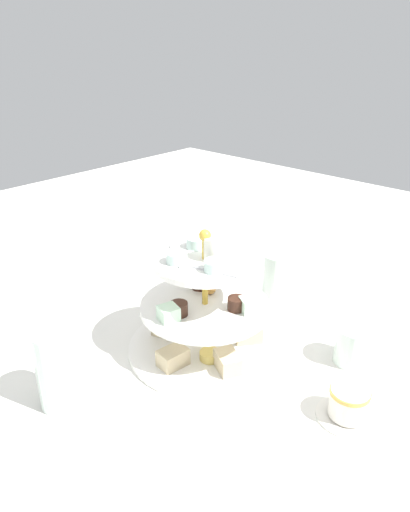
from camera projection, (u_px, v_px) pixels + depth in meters
The scene contains 8 objects.
ground_plane at pixel (205, 349), 0.86m from camera, with size 2.40×2.40×0.00m, color silver.
tiered_serving_stand at pixel (205, 315), 0.83m from camera, with size 0.27×0.27×0.23m.
water_glass_tall_right at pixel (59, 368), 0.71m from camera, with size 0.07×0.07×0.13m, color silver.
water_glass_short_left at pixel (354, 345), 0.82m from camera, with size 0.06×0.06×0.07m, color silver.
teacup_with_saucer at pixel (348, 404), 0.70m from camera, with size 0.09×0.09×0.05m.
butter_knife_left at pixel (113, 288), 1.07m from camera, with size 0.17×0.01×0.00m, color silver.
butter_knife_right at pixel (228, 496), 0.59m from camera, with size 0.17×0.01×0.00m, color silver.
water_glass_mid_back at pixel (277, 278), 1.00m from camera, with size 0.06×0.06×0.11m, color silver.
Camera 1 is at (0.48, -0.53, 0.52)m, focal length 33.67 mm.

